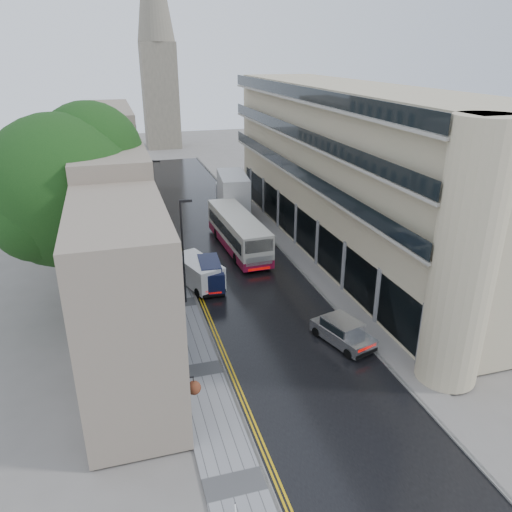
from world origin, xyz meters
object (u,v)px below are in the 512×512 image
pedestrian (170,301)px  lamp_post_far (155,197)px  lamp_post_near (183,253)px  tree_near (66,216)px  tree_far (79,180)px  silver_hatchback (349,347)px  white_lorry (223,200)px  navy_van (201,282)px  white_van (198,284)px  cream_bus (236,247)px

pedestrian → lamp_post_far: (0.94, 17.12, 2.56)m
lamp_post_near → tree_near: bearing=-179.8°
tree_far → lamp_post_far: tree_far is taller
silver_hatchback → tree_near: bearing=129.3°
tree_near → lamp_post_near: 7.86m
tree_near → pedestrian: (5.96, -2.12, -5.88)m
lamp_post_far → lamp_post_near: bearing=-64.0°
white_lorry → navy_van: (-5.30, -15.95, -1.27)m
white_van → white_lorry: bearing=52.6°
navy_van → lamp_post_far: 15.24m
pedestrian → white_lorry: bearing=-94.7°
white_lorry → navy_van: white_lorry is taller
white_lorry → lamp_post_near: (-6.56, -16.77, 1.45)m
lamp_post_far → tree_far: bearing=-138.2°
tree_near → lamp_post_near: bearing=-6.1°
tree_near → lamp_post_far: bearing=65.3°
navy_van → lamp_post_near: size_ratio=0.59×
white_lorry → pedestrian: (-7.80, -18.12, -1.36)m
silver_hatchback → pedestrian: bearing=122.0°
tree_near → white_van: bearing=-0.7°
tree_far → pedestrian: 16.95m
white_van → tree_far: bearing=102.8°
cream_bus → white_van: (-4.14, -5.14, -0.49)m
white_lorry → cream_bus: bearing=-90.8°
white_lorry → pedestrian: 19.77m
tree_near → white_van: tree_near is taller
cream_bus → silver_hatchback: 15.62m
tree_near → white_lorry: bearing=49.3°
tree_near → lamp_post_far: (6.90, 15.01, -3.33)m
silver_hatchback → white_lorry: bearing=76.5°
navy_van → lamp_post_near: (-1.26, -0.82, 2.73)m
tree_near → white_lorry: (13.76, 16.00, -4.53)m
tree_far → lamp_post_near: size_ratio=1.66×
tree_far → cream_bus: size_ratio=1.08×
silver_hatchback → lamp_post_near: bearing=113.6°
lamp_post_near → cream_bus: bearing=54.7°
cream_bus → pedestrian: cream_bus is taller
cream_bus → pedestrian: size_ratio=6.16×
navy_van → lamp_post_near: bearing=-142.6°
tree_far → white_van: size_ratio=2.58×
white_lorry → tree_near: bearing=-124.1°
white_van → navy_van: (0.26, 0.15, 0.03)m
lamp_post_far → white_lorry: bearing=33.2°
navy_van → lamp_post_near: 3.11m
silver_hatchback → lamp_post_far: bearing=91.5°
tree_near → silver_hatchback: tree_near is taller
white_lorry → pedestrian: white_lorry is taller
tree_far → navy_van: 16.13m
white_lorry → lamp_post_far: bearing=-165.2°
tree_far → lamp_post_far: (6.60, 2.01, -2.61)m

